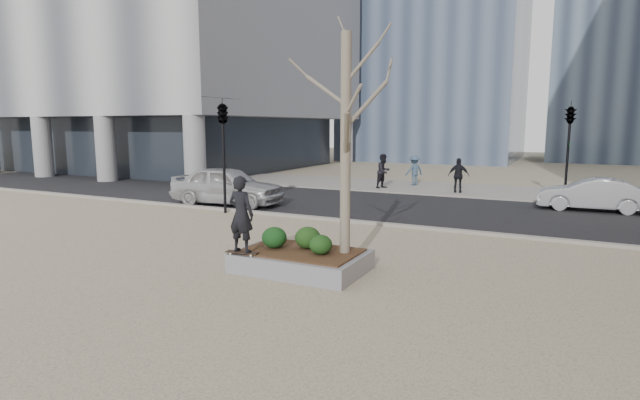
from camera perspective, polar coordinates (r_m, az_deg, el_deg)
The scene contains 18 objects.
ground at distance 12.57m, azimuth -6.18°, elevation -7.39°, with size 120.00×120.00×0.00m, color tan.
street at distance 21.47m, azimuth 8.38°, elevation -0.75°, with size 60.00×8.00×0.02m, color black.
far_sidewalk at distance 28.14m, azimuth 12.86°, elevation 1.33°, with size 60.00×6.00×0.02m, color gray.
planter at distance 12.01m, azimuth -2.15°, elevation -6.98°, with size 3.00×2.00×0.45m, color gray.
planter_mulch at distance 11.95m, azimuth -2.15°, elevation -5.85°, with size 2.70×1.70×0.04m, color #382314.
sycamore_tree at distance 11.41m, azimuth 2.97°, elevation 10.29°, with size 2.80×2.80×6.60m, color gray, non-canonical shape.
shrub_left at distance 12.15m, azimuth -5.25°, elevation -4.29°, with size 0.61×0.61×0.51m, color #133E17.
shrub_middle at distance 12.05m, azimuth -1.40°, elevation -4.33°, with size 0.63×0.63×0.53m, color #193E14.
shrub_right at distance 11.52m, azimuth 0.07°, elevation -5.12°, with size 0.54×0.54×0.46m, color black.
skateboard at distance 11.80m, azimuth -8.91°, elevation -6.04°, with size 0.78×0.20×0.07m, color black, non-canonical shape.
skateboarder at distance 11.61m, azimuth -9.01°, elevation -1.61°, with size 0.65×0.43×1.78m, color black.
police_car at distance 21.92m, azimuth -10.58°, elevation 1.63°, with size 1.98×4.93×1.68m, color #BABBBE.
car_silver at distance 22.87m, azimuth 28.62°, elevation 0.56°, with size 1.40×4.02×1.32m, color #A9ACB1.
pedestrian_a at distance 27.55m, azimuth 7.29°, elevation 3.30°, with size 0.91×0.71×1.86m, color black.
pedestrian_b at distance 29.14m, azimuth 10.71°, elevation 3.35°, with size 1.11×0.64×1.71m, color #395068.
pedestrian_c at distance 26.39m, azimuth 15.56°, elevation 2.72°, with size 1.04×0.43×1.77m, color black.
traffic_light_near at distance 19.88m, azimuth -10.94°, elevation 4.95°, with size 0.60×2.48×4.50m, color black, non-canonical shape.
traffic_light_far at distance 24.77m, azimuth 26.46°, elevation 4.90°, with size 0.60×2.48×4.50m, color black, non-canonical shape.
Camera 1 is at (6.57, -10.15, 3.44)m, focal length 28.00 mm.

